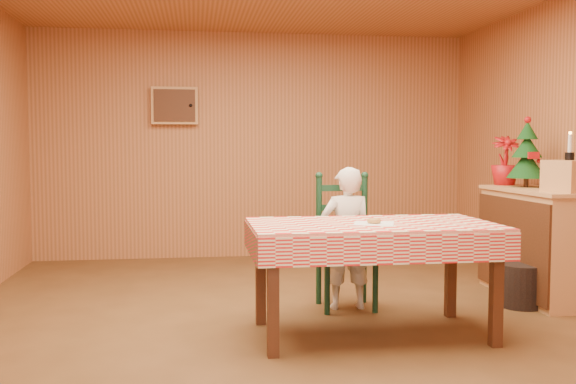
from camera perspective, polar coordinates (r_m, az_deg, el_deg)
The scene contains 13 objects.
ground at distance 4.70m, azimuth 0.36°, elevation -11.80°, with size 6.00×6.00×0.00m, color brown.
cabin_walls at distance 5.08m, azimuth -0.58°, elevation 10.16°, with size 5.10×6.05×2.65m.
dining_table at distance 4.38m, azimuth 7.46°, elevation -3.80°, with size 1.66×0.96×0.77m.
ladder_chair at distance 5.16m, azimuth 5.07°, elevation -4.66°, with size 0.44×0.40×1.08m.
seated_child at distance 5.10m, azimuth 5.22°, elevation -4.10°, with size 0.41×0.27×1.12m, color white.
napkin at distance 4.33m, azimuth 7.65°, elevation -2.79°, with size 0.26×0.26×0.00m, color white.
donut at distance 4.32m, azimuth 7.65°, elevation -2.55°, with size 0.10×0.10×0.03m, color #BD8643.
shelf_unit at distance 5.86m, azimuth 21.39°, elevation -4.27°, with size 0.54×1.24×0.93m.
crate at distance 5.47m, azimuth 23.70°, elevation 1.30°, with size 0.30×0.30×0.25m, color tan.
christmas_tree at distance 6.02m, azimuth 20.47°, elevation 3.09°, with size 0.34×0.34×0.62m.
flower_arrangement at distance 6.27m, azimuth 18.74°, elevation 2.68°, with size 0.26×0.26×0.46m, color #AB0F13.
candle_set at distance 5.46m, azimuth 23.75°, elevation 3.29°, with size 0.07×0.07×0.22m.
storage_bin at distance 5.53m, azimuth 20.03°, elevation -7.81°, with size 0.34×0.34×0.34m, color black.
Camera 1 is at (-0.68, -4.47, 1.28)m, focal length 40.00 mm.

